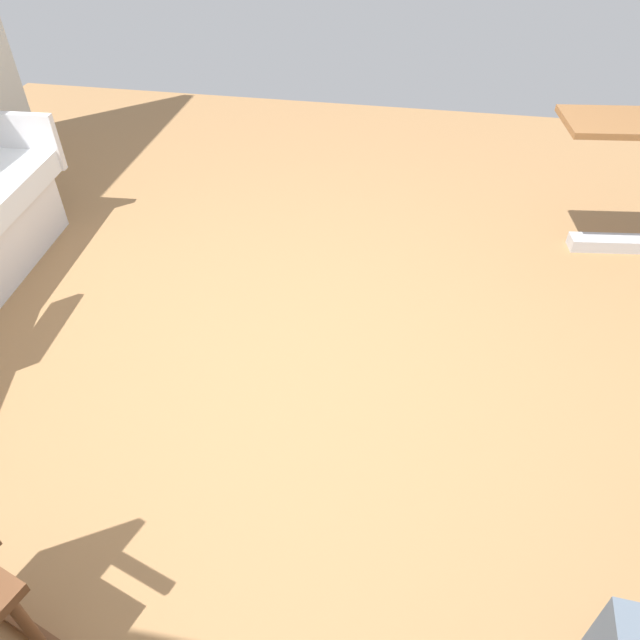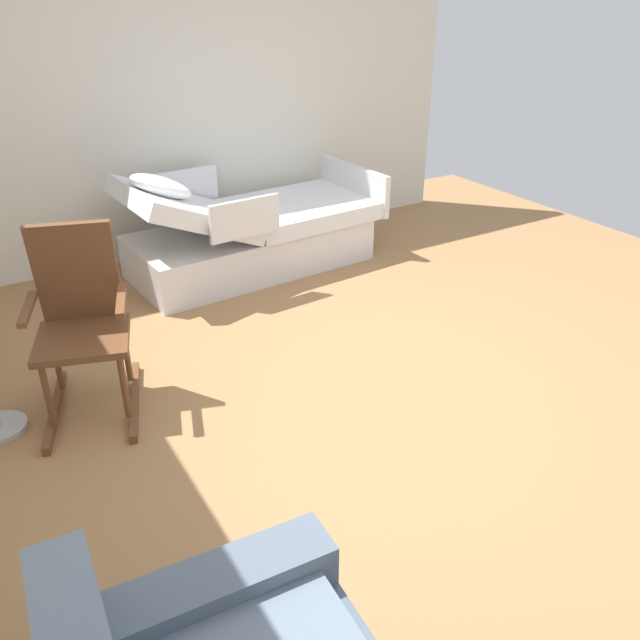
{
  "view_description": "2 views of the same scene",
  "coord_description": "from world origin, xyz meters",
  "views": [
    {
      "loc": [
        -0.51,
        2.05,
        2.12
      ],
      "look_at": [
        -0.23,
        0.47,
        0.73
      ],
      "focal_mm": 33.28,
      "sensor_mm": 36.0,
      "label": 1
    },
    {
      "loc": [
        -2.5,
        2.05,
        2.15
      ],
      "look_at": [
        -0.09,
        0.6,
        0.67
      ],
      "focal_mm": 36.3,
      "sensor_mm": 36.0,
      "label": 2
    }
  ],
  "objects": [
    {
      "name": "overbed_table",
      "position": [
        -1.76,
        -1.37,
        0.53
      ],
      "size": [
        0.87,
        0.5,
        0.84
      ],
      "color": "#B2B5BA",
      "rests_on": "ground"
    },
    {
      "name": "ground_plane",
      "position": [
        0.0,
        0.0,
        0.0
      ],
      "size": [
        7.0,
        7.0,
        0.0
      ],
      "primitive_type": "plane",
      "color": "#9E7247"
    }
  ]
}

